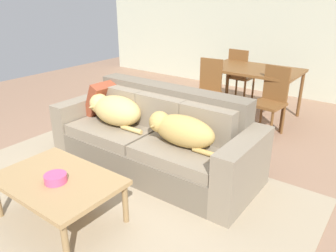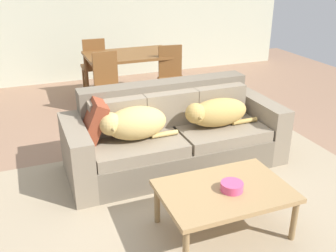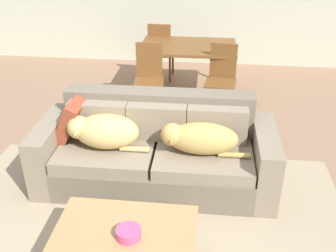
{
  "view_description": "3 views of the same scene",
  "coord_description": "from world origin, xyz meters",
  "px_view_note": "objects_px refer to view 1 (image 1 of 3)",
  "views": [
    {
      "loc": [
        2.28,
        -2.35,
        1.87
      ],
      "look_at": [
        0.43,
        0.15,
        0.59
      ],
      "focal_mm": 35.17,
      "sensor_mm": 36.0,
      "label": 1
    },
    {
      "loc": [
        -1.27,
        -3.31,
        2.13
      ],
      "look_at": [
        0.05,
        0.09,
        0.55
      ],
      "focal_mm": 41.26,
      "sensor_mm": 36.0,
      "label": 2
    },
    {
      "loc": [
        0.68,
        -3.13,
        2.49
      ],
      "look_at": [
        0.3,
        0.3,
        0.62
      ],
      "focal_mm": 42.52,
      "sensor_mm": 36.0,
      "label": 3
    }
  ],
  "objects_px": {
    "dining_table": "(254,73)",
    "dining_chair_far_left": "(240,73)",
    "dining_chair_near_right": "(271,98)",
    "dog_on_right_cushion": "(180,130)",
    "dining_chair_near_left": "(208,87)",
    "dog_on_left_cushion": "(115,110)",
    "coffee_table": "(58,183)",
    "bowl_on_coffee_table": "(56,178)",
    "couch": "(156,139)",
    "throw_pillow_by_left_arm": "(104,98)"
  },
  "relations": [
    {
      "from": "bowl_on_coffee_table",
      "to": "dining_chair_near_right",
      "type": "relative_size",
      "value": 0.19
    },
    {
      "from": "dining_chair_far_left",
      "to": "dining_chair_near_right",
      "type": "bearing_deg",
      "value": 134.68
    },
    {
      "from": "couch",
      "to": "dining_chair_near_left",
      "type": "distance_m",
      "value": 1.72
    },
    {
      "from": "dog_on_right_cushion",
      "to": "dining_chair_near_left",
      "type": "bearing_deg",
      "value": 111.9
    },
    {
      "from": "couch",
      "to": "coffee_table",
      "type": "xyz_separation_m",
      "value": [
        -0.06,
        -1.25,
        0.04
      ]
    },
    {
      "from": "dining_chair_near_right",
      "to": "dog_on_right_cushion",
      "type": "bearing_deg",
      "value": -89.9
    },
    {
      "from": "couch",
      "to": "dining_chair_near_right",
      "type": "bearing_deg",
      "value": 68.48
    },
    {
      "from": "dog_on_left_cushion",
      "to": "bowl_on_coffee_table",
      "type": "relative_size",
      "value": 4.41
    },
    {
      "from": "dining_chair_near_left",
      "to": "dog_on_left_cushion",
      "type": "bearing_deg",
      "value": -100.43
    },
    {
      "from": "dog_on_left_cushion",
      "to": "bowl_on_coffee_table",
      "type": "height_order",
      "value": "dog_on_left_cushion"
    },
    {
      "from": "throw_pillow_by_left_arm",
      "to": "dining_chair_far_left",
      "type": "bearing_deg",
      "value": 78.61
    },
    {
      "from": "dog_on_right_cushion",
      "to": "dining_table",
      "type": "distance_m",
      "value": 2.4
    },
    {
      "from": "dog_on_left_cushion",
      "to": "dining_chair_near_left",
      "type": "height_order",
      "value": "dining_chair_near_left"
    },
    {
      "from": "dog_on_right_cushion",
      "to": "bowl_on_coffee_table",
      "type": "bearing_deg",
      "value": -111.68
    },
    {
      "from": "dining_table",
      "to": "dining_chair_far_left",
      "type": "relative_size",
      "value": 1.46
    },
    {
      "from": "couch",
      "to": "dining_chair_near_right",
      "type": "relative_size",
      "value": 2.51
    },
    {
      "from": "dog_on_right_cushion",
      "to": "dining_chair_near_right",
      "type": "bearing_deg",
      "value": 82.29
    },
    {
      "from": "bowl_on_coffee_table",
      "to": "throw_pillow_by_left_arm",
      "type": "bearing_deg",
      "value": 122.2
    },
    {
      "from": "couch",
      "to": "throw_pillow_by_left_arm",
      "type": "relative_size",
      "value": 5.51
    },
    {
      "from": "dog_on_left_cushion",
      "to": "coffee_table",
      "type": "xyz_separation_m",
      "value": [
        0.43,
        -1.12,
        -0.24
      ]
    },
    {
      "from": "coffee_table",
      "to": "dining_chair_far_left",
      "type": "bearing_deg",
      "value": 93.53
    },
    {
      "from": "dining_chair_near_left",
      "to": "throw_pillow_by_left_arm",
      "type": "bearing_deg",
      "value": -113.22
    },
    {
      "from": "couch",
      "to": "dog_on_right_cushion",
      "type": "distance_m",
      "value": 0.52
    },
    {
      "from": "dog_on_right_cushion",
      "to": "dog_on_left_cushion",
      "type": "bearing_deg",
      "value": 178.62
    },
    {
      "from": "couch",
      "to": "dining_chair_near_left",
      "type": "xyz_separation_m",
      "value": [
        -0.33,
        1.68,
        0.16
      ]
    },
    {
      "from": "dining_table",
      "to": "dining_chair_near_right",
      "type": "relative_size",
      "value": 1.47
    },
    {
      "from": "coffee_table",
      "to": "dining_table",
      "type": "relative_size",
      "value": 0.76
    },
    {
      "from": "couch",
      "to": "dog_on_right_cushion",
      "type": "bearing_deg",
      "value": -19.39
    },
    {
      "from": "dog_on_right_cushion",
      "to": "dining_chair_near_right",
      "type": "relative_size",
      "value": 0.9
    },
    {
      "from": "dog_on_left_cushion",
      "to": "throw_pillow_by_left_arm",
      "type": "distance_m",
      "value": 0.41
    },
    {
      "from": "coffee_table",
      "to": "dining_table",
      "type": "height_order",
      "value": "dining_table"
    },
    {
      "from": "dining_chair_near_left",
      "to": "dining_chair_far_left",
      "type": "relative_size",
      "value": 0.98
    },
    {
      "from": "dog_on_right_cushion",
      "to": "dining_chair_far_left",
      "type": "bearing_deg",
      "value": 103.66
    },
    {
      "from": "dog_on_left_cushion",
      "to": "dining_table",
      "type": "xyz_separation_m",
      "value": [
        0.66,
        2.37,
        0.08
      ]
    },
    {
      "from": "dog_on_right_cushion",
      "to": "throw_pillow_by_left_arm",
      "type": "xyz_separation_m",
      "value": [
        -1.29,
        0.19,
        0.03
      ]
    },
    {
      "from": "dining_chair_near_right",
      "to": "dining_chair_near_left",
      "type": "bearing_deg",
      "value": -170.98
    },
    {
      "from": "dining_table",
      "to": "dining_chair_far_left",
      "type": "distance_m",
      "value": 0.75
    },
    {
      "from": "dog_on_right_cushion",
      "to": "bowl_on_coffee_table",
      "type": "xyz_separation_m",
      "value": [
        -0.45,
        -1.15,
        -0.15
      ]
    },
    {
      "from": "bowl_on_coffee_table",
      "to": "dining_chair_near_right",
      "type": "height_order",
      "value": "dining_chair_near_right"
    },
    {
      "from": "dining_table",
      "to": "dining_chair_near_right",
      "type": "bearing_deg",
      "value": -46.94
    },
    {
      "from": "coffee_table",
      "to": "bowl_on_coffee_table",
      "type": "xyz_separation_m",
      "value": [
        0.04,
        -0.04,
        0.08
      ]
    },
    {
      "from": "throw_pillow_by_left_arm",
      "to": "dog_on_left_cushion",
      "type": "bearing_deg",
      "value": -25.53
    },
    {
      "from": "couch",
      "to": "dining_table",
      "type": "relative_size",
      "value": 1.7
    },
    {
      "from": "throw_pillow_by_left_arm",
      "to": "coffee_table",
      "type": "xyz_separation_m",
      "value": [
        0.8,
        -1.3,
        -0.26
      ]
    },
    {
      "from": "throw_pillow_by_left_arm",
      "to": "dining_chair_near_left",
      "type": "height_order",
      "value": "dining_chair_near_left"
    },
    {
      "from": "couch",
      "to": "throw_pillow_by_left_arm",
      "type": "distance_m",
      "value": 0.92
    },
    {
      "from": "couch",
      "to": "coffee_table",
      "type": "height_order",
      "value": "couch"
    },
    {
      "from": "dining_table",
      "to": "couch",
      "type": "bearing_deg",
      "value": -94.28
    },
    {
      "from": "couch",
      "to": "bowl_on_coffee_table",
      "type": "xyz_separation_m",
      "value": [
        -0.02,
        -1.29,
        0.12
      ]
    },
    {
      "from": "dog_on_left_cushion",
      "to": "dining_table",
      "type": "relative_size",
      "value": 0.58
    }
  ]
}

